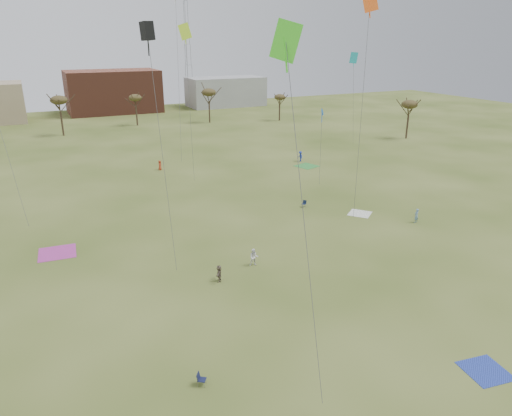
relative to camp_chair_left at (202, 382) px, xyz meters
name	(u,v)px	position (x,y,z in m)	size (l,w,h in m)	color
ground	(322,321)	(10.95, 2.79, -0.26)	(260.00, 260.00, 0.00)	#374816
spectator_fore_c	(219,273)	(6.01, 12.26, 0.52)	(1.45, 0.46, 1.57)	brown
flyer_mid_c	(416,216)	(32.64, 15.54, 0.61)	(0.63, 0.42, 1.74)	#6A92B1
spectator_mid_e	(254,257)	(10.21, 13.73, 0.61)	(0.85, 0.66, 1.74)	white
flyer_far_b	(160,165)	(11.08, 52.33, 0.55)	(0.79, 0.52, 1.62)	#AB381D
flyer_far_c	(300,156)	(35.31, 47.18, 0.66)	(1.19, 0.69, 1.85)	navy
blanket_blue	(485,371)	(17.51, -6.94, -0.26)	(2.74, 2.74, 0.03)	#253BA3
blanket_cream	(360,214)	(28.43, 20.87, -0.26)	(2.62, 2.62, 0.03)	white
blanket_plum	(57,253)	(-6.92, 25.08, -0.26)	(3.65, 3.65, 0.03)	#B43797
blanket_olive	(307,166)	(34.59, 43.77, -0.26)	(3.38, 3.38, 0.03)	green
camp_chair_left	(202,382)	(0.00, 0.00, 0.00)	(0.73, 0.72, 0.87)	#141937
camp_chair_right	(304,205)	(23.34, 26.08, 0.00)	(0.72, 0.71, 0.87)	#142039
kites_aloft	(198,35)	(11.10, 30.18, 20.98)	(65.66, 66.92, 27.77)	red
tree_line	(108,106)	(8.10, 81.91, 6.83)	(117.44, 49.32, 8.91)	#3A2B1E
building_brick	(113,91)	(15.95, 122.79, 5.74)	(26.00, 16.00, 12.00)	brown
building_grey	(226,92)	(50.95, 120.79, 4.24)	(24.00, 12.00, 9.00)	gray
radio_tower	(187,43)	(40.95, 127.79, 18.95)	(1.51, 1.72, 41.00)	#9EA3A8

